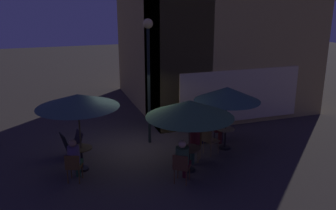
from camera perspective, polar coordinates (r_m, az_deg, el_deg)
The scene contains 20 objects.
ground_plane at distance 12.41m, azimuth -5.59°, elevation -7.52°, with size 60.00×60.00×0.00m, color #39322C.
cafe_building at distance 16.30m, azimuth 4.36°, elevation 12.08°, with size 7.58×7.79×7.60m.
street_lamp_near_corner at distance 12.40m, azimuth -3.09°, elevation 7.50°, with size 0.34×0.34×4.38m.
menu_sandwich_board at distance 12.28m, azimuth -14.86°, elevation -6.06°, with size 0.74×0.69×0.85m.
cafe_table_0 at distance 10.98m, azimuth 3.33°, elevation -7.75°, with size 0.71×0.71×0.73m.
cafe_table_1 at distance 11.33m, azimuth -13.43°, elevation -7.57°, with size 0.66×0.66×0.72m.
cafe_table_2 at distance 12.69m, azimuth 8.98°, elevation -4.71°, with size 0.62×0.62×0.73m.
patio_umbrella_0 at distance 10.48m, azimuth 3.45°, elevation -0.59°, with size 2.59×2.59×2.21m.
patio_umbrella_1 at distance 10.77m, azimuth -14.02°, elevation 0.62°, with size 2.41×2.41×2.38m.
patio_umbrella_2 at distance 12.24m, azimuth 9.28°, elevation 1.70°, with size 2.23×2.23×2.20m.
cafe_chair_0 at distance 11.71m, azimuth 4.30°, elevation -5.89°, with size 0.54×0.54×0.96m.
cafe_chair_1 at distance 10.23m, azimuth 2.08°, elevation -9.52°, with size 0.61×0.61×0.89m.
cafe_chair_2 at distance 10.62m, azimuth -14.64°, elevation -9.16°, with size 0.53×0.53×0.86m.
cafe_chair_3 at distance 13.40m, azimuth 7.63°, elevation -3.27°, with size 0.42×0.42×0.87m.
cafe_chair_4 at distance 12.11m, azimuth 6.49°, elevation -5.22°, with size 0.56×0.56×0.96m.
patron_seated_0 at distance 11.54m, azimuth 4.16°, elevation -5.55°, with size 0.48×0.52×1.26m.
patron_seated_1 at distance 10.27m, azimuth 2.31°, elevation -8.32°, with size 0.53×0.56×1.27m.
patron_seated_2 at distance 10.66m, azimuth -14.49°, elevation -7.95°, with size 0.44×0.53×1.27m.
patron_seated_3 at distance 13.23m, azimuth 7.86°, elevation -2.67°, with size 0.41×0.56×1.28m.
patron_standing_4 at distance 12.97m, azimuth 5.31°, elevation -2.22°, with size 0.36×0.36×1.76m.
Camera 1 is at (-2.52, -11.06, 5.02)m, focal length 38.78 mm.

